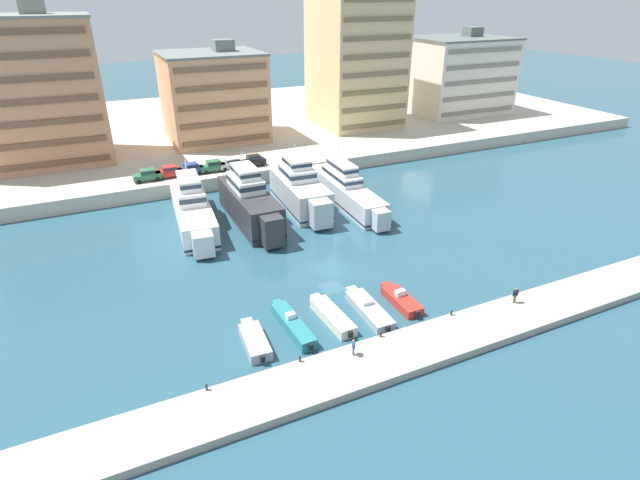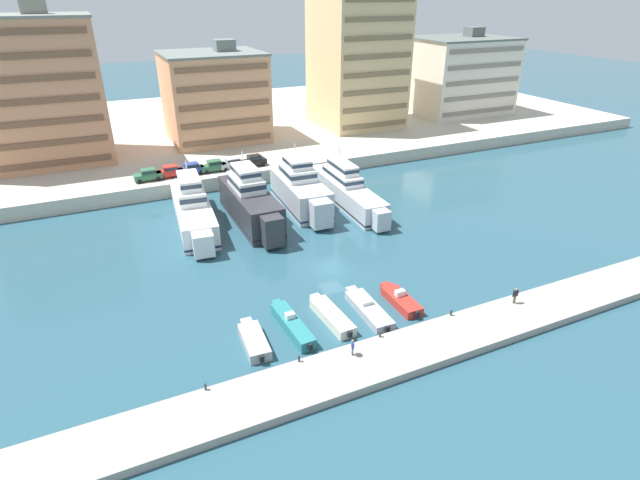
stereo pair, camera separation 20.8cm
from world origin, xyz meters
name	(u,v)px [view 1 (the left image)]	position (x,y,z in m)	size (l,w,h in m)	color
ground_plane	(332,269)	(0.00, 0.00, 0.00)	(400.00, 400.00, 0.00)	#285160
quay_promenade	(200,130)	(0.00, 64.46, 1.08)	(180.00, 70.00, 2.16)	beige
pier_dock	(415,349)	(0.00, -16.09, 0.37)	(120.00, 5.16, 0.74)	#9E998E
yacht_white_far_left	(192,209)	(-11.44, 18.36, 2.30)	(6.02, 20.48, 8.21)	white
yacht_charcoal_left	(250,203)	(-4.24, 16.08, 2.77)	(4.51, 18.29, 9.16)	#333338
yacht_silver_mid_left	(300,190)	(3.76, 17.75, 2.63)	(5.68, 17.02, 8.82)	silver
yacht_silver_center_left	(346,189)	(10.47, 16.63, 2.10)	(4.51, 22.09, 7.62)	silver
motorboat_grey_far_left	(254,341)	(-12.19, -9.25, 0.49)	(2.22, 6.02, 0.98)	#9EA3A8
motorboat_teal_left	(292,325)	(-8.29, -8.56, 0.55)	(1.80, 7.94, 1.57)	teal
motorboat_cream_mid_left	(332,316)	(-4.37, -8.81, 0.50)	(2.03, 7.20, 0.99)	beige
motorboat_grey_center_left	(368,309)	(-0.57, -9.16, 0.42)	(2.17, 7.83, 1.18)	#9EA3A8
motorboat_red_center	(401,300)	(3.09, -9.23, 0.48)	(1.84, 6.15, 1.47)	red
car_green_far_left	(147,175)	(-15.13, 32.42, 3.14)	(4.15, 2.03, 1.80)	#2D6642
car_red_left	(169,171)	(-11.85, 32.65, 3.14)	(4.14, 1.99, 1.80)	red
car_blue_mid_left	(190,169)	(-8.60, 32.54, 3.14)	(4.21, 2.15, 1.80)	#28428E
car_green_center_left	(213,166)	(-5.01, 32.50, 3.14)	(4.14, 1.99, 1.80)	#2D6642
car_silver_center	(232,163)	(-2.00, 32.49, 3.14)	(4.20, 2.13, 1.80)	#B7BCC1
car_black_center_right	(253,160)	(1.62, 32.45, 3.14)	(4.19, 2.11, 1.80)	black
apartment_block_left	(29,92)	(-29.24, 49.35, 13.57)	(21.68, 14.28, 24.71)	tan
apartment_block_mid_left	(214,97)	(0.64, 51.69, 10.19)	(17.90, 15.50, 17.94)	tan
apartment_block_center_left	(356,59)	(30.50, 50.88, 15.44)	(16.19, 16.88, 28.45)	#E0BC84
apartment_block_center	(456,75)	(58.17, 52.42, 10.45)	(22.11, 17.71, 18.49)	silver
pedestrian_near_edge	(353,346)	(-5.36, -14.85, 1.65)	(0.33, 0.57, 1.54)	#4C515B
pedestrian_mid_deck	(516,294)	(12.60, -14.66, 1.73)	(0.64, 0.28, 1.67)	#7A6B56
bollard_west	(206,387)	(-17.47, -13.75, 1.07)	(0.20, 0.20, 0.61)	#2D2D33
bollard_west_mid	(300,358)	(-9.74, -13.75, 1.07)	(0.20, 0.20, 0.61)	#2D2D33
bollard_east_mid	(381,334)	(-2.01, -13.75, 1.07)	(0.20, 0.20, 0.61)	#2D2D33
bollard_east	(452,312)	(5.71, -13.75, 1.07)	(0.20, 0.20, 0.61)	#2D2D33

